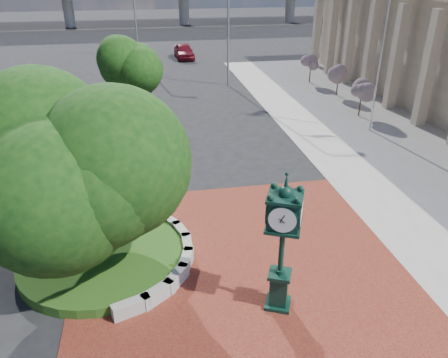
% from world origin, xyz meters
% --- Properties ---
extents(ground, '(200.00, 200.00, 0.00)m').
position_xyz_m(ground, '(0.00, 0.00, 0.00)').
color(ground, black).
rests_on(ground, ground).
extents(plaza, '(12.00, 12.00, 0.04)m').
position_xyz_m(plaza, '(0.00, -1.00, 0.02)').
color(plaza, maroon).
rests_on(plaza, ground).
extents(sidewalk, '(20.00, 50.00, 0.04)m').
position_xyz_m(sidewalk, '(16.00, 10.00, 0.02)').
color(sidewalk, '#9E9B93').
rests_on(sidewalk, ground).
extents(planter_wall, '(2.96, 6.77, 0.54)m').
position_xyz_m(planter_wall, '(-2.71, -0.00, 0.27)').
color(planter_wall, '#9E9B93').
rests_on(planter_wall, ground).
extents(grass_bed, '(6.10, 6.10, 0.40)m').
position_xyz_m(grass_bed, '(-5.00, 0.00, 0.20)').
color(grass_bed, '#204B15').
rests_on(grass_bed, ground).
extents(tree_planter, '(5.20, 5.20, 6.33)m').
position_xyz_m(tree_planter, '(-5.00, 0.00, 3.72)').
color(tree_planter, '#38281C').
rests_on(tree_planter, ground).
extents(tree_street, '(4.40, 4.40, 5.45)m').
position_xyz_m(tree_street, '(-4.00, 18.00, 3.24)').
color(tree_street, '#38281C').
rests_on(tree_street, ground).
extents(post_clock, '(1.25, 1.25, 4.81)m').
position_xyz_m(post_clock, '(0.82, -3.46, 2.64)').
color(post_clock, black).
rests_on(post_clock, ground).
extents(parked_car, '(2.21, 5.08, 1.70)m').
position_xyz_m(parked_car, '(1.86, 38.44, 0.85)').
color(parked_car, maroon).
rests_on(parked_car, ground).
extents(flagpole_b, '(1.52, 0.83, 10.48)m').
position_xyz_m(flagpole_b, '(11.74, 11.62, 5.37)').
color(flagpole_b, silver).
rests_on(flagpole_b, ground).
extents(street_lamp_near, '(2.32, 0.56, 10.37)m').
position_xyz_m(street_lamp_near, '(4.83, 25.10, 6.08)').
color(street_lamp_near, slate).
rests_on(street_lamp_near, ground).
extents(street_lamp_far, '(2.20, 1.06, 10.33)m').
position_xyz_m(street_lamp_far, '(-3.21, 39.45, 6.06)').
color(street_lamp_far, slate).
rests_on(street_lamp_far, ground).
extents(shrub_near, '(1.20, 1.20, 2.20)m').
position_xyz_m(shrub_near, '(12.39, 14.62, 1.59)').
color(shrub_near, '#38281C').
rests_on(shrub_near, ground).
extents(shrub_mid, '(1.20, 1.20, 2.20)m').
position_xyz_m(shrub_mid, '(13.03, 20.13, 1.59)').
color(shrub_mid, '#38281C').
rests_on(shrub_mid, ground).
extents(shrub_far, '(1.20, 1.20, 2.20)m').
position_xyz_m(shrub_far, '(12.32, 24.77, 1.59)').
color(shrub_far, '#38281C').
rests_on(shrub_far, ground).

